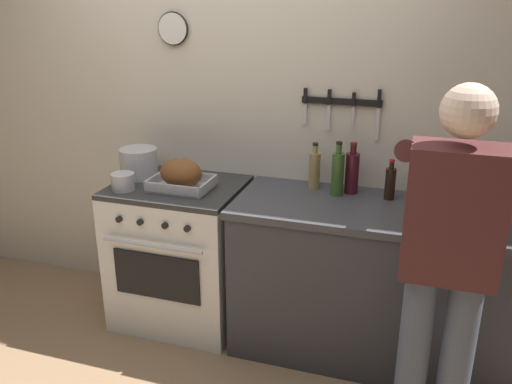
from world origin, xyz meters
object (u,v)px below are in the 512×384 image
(person_cook, at_px, (448,254))
(roasting_pan, at_px, (181,175))
(stock_pot, at_px, (139,163))
(cutting_board, at_px, (452,216))
(bottle_olive_oil, at_px, (338,173))
(bottle_cooking_oil, at_px, (484,193))
(bottle_vinegar, at_px, (314,169))
(saucepan, at_px, (123,182))
(bottle_soy_sauce, at_px, (390,183))
(stove, at_px, (180,253))
(bottle_wine_red, at_px, (352,172))

(person_cook, xyz_separation_m, roasting_pan, (-1.46, 0.51, 0.03))
(stock_pot, distance_m, cutting_board, 1.83)
(bottle_olive_oil, relative_size, bottle_cooking_oil, 1.21)
(bottle_cooking_oil, relative_size, bottle_vinegar, 0.94)
(saucepan, xyz_separation_m, bottle_soy_sauce, (1.48, 0.32, 0.05))
(roasting_pan, bearing_deg, stock_pot, 160.28)
(roasting_pan, xyz_separation_m, cutting_board, (1.49, 0.03, -0.07))
(saucepan, distance_m, bottle_olive_oil, 1.23)
(bottle_soy_sauce, bearing_deg, stove, -172.92)
(roasting_pan, bearing_deg, person_cook, -19.41)
(bottle_soy_sauce, bearing_deg, cutting_board, -27.96)
(roasting_pan, height_order, bottle_vinegar, bottle_vinegar)
(cutting_board, height_order, bottle_wine_red, bottle_wine_red)
(bottle_olive_oil, distance_m, bottle_cooking_oil, 0.76)
(bottle_soy_sauce, height_order, bottle_olive_oil, bottle_olive_oil)
(bottle_olive_oil, xyz_separation_m, bottle_vinegar, (-0.15, 0.07, -0.02))
(stock_pot, distance_m, saucepan, 0.24)
(bottle_vinegar, bearing_deg, saucepan, -160.58)
(person_cook, xyz_separation_m, saucepan, (-1.77, 0.40, -0.00))
(saucepan, height_order, bottle_olive_oil, bottle_olive_oil)
(bottle_soy_sauce, bearing_deg, stock_pot, -176.87)
(bottle_cooking_oil, distance_m, bottle_vinegar, 0.91)
(roasting_pan, xyz_separation_m, saucepan, (-0.32, -0.11, -0.03))
(saucepan, relative_size, bottle_soy_sauce, 0.59)
(bottle_vinegar, bearing_deg, bottle_cooking_oil, -6.23)
(bottle_vinegar, bearing_deg, bottle_wine_red, -2.75)
(cutting_board, bearing_deg, person_cook, -92.92)
(roasting_pan, bearing_deg, bottle_olive_oil, 11.71)
(bottle_soy_sauce, xyz_separation_m, bottle_cooking_oil, (0.47, -0.05, 0.01))
(stove, bearing_deg, saucepan, -146.73)
(roasting_pan, relative_size, saucepan, 2.61)
(stock_pot, bearing_deg, bottle_cooking_oil, 0.89)
(cutting_board, distance_m, bottle_wine_red, 0.59)
(bottle_olive_oil, bearing_deg, bottle_wine_red, 40.82)
(roasting_pan, distance_m, bottle_wine_red, 0.98)
(person_cook, bearing_deg, stove, 82.05)
(roasting_pan, xyz_separation_m, stock_pot, (-0.34, 0.12, 0.01))
(bottle_soy_sauce, height_order, bottle_cooking_oil, bottle_cooking_oil)
(person_cook, xyz_separation_m, cutting_board, (0.03, 0.55, -0.04))
(saucepan, xyz_separation_m, bottle_cooking_oil, (1.95, 0.27, 0.06))
(bottle_olive_oil, bearing_deg, roasting_pan, -168.29)
(stock_pot, bearing_deg, bottle_vinegar, 6.90)
(roasting_pan, distance_m, bottle_olive_oil, 0.89)
(roasting_pan, height_order, stock_pot, roasting_pan)
(person_cook, relative_size, bottle_cooking_oil, 6.50)
(person_cook, bearing_deg, bottle_wine_red, 46.78)
(saucepan, distance_m, bottle_cooking_oil, 1.97)
(stove, distance_m, bottle_soy_sauce, 1.34)
(saucepan, distance_m, bottle_soy_sauce, 1.51)
(roasting_pan, xyz_separation_m, bottle_olive_oil, (0.87, 0.18, 0.05))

